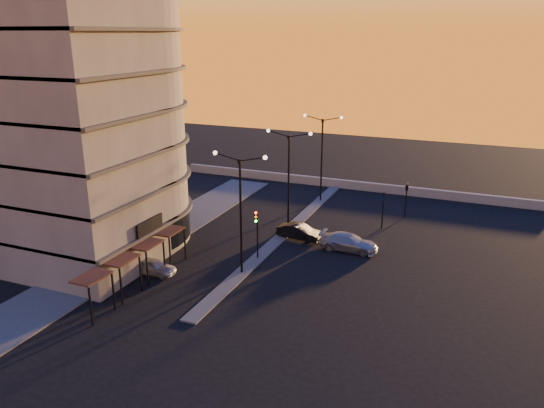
{
  "coord_description": "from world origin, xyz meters",
  "views": [
    {
      "loc": [
        16.53,
        -33.57,
        17.78
      ],
      "look_at": [
        -0.07,
        6.23,
        3.78
      ],
      "focal_mm": 35.0,
      "sensor_mm": 36.0,
      "label": 1
    }
  ],
  "objects": [
    {
      "name": "ground",
      "position": [
        0.0,
        0.0,
        0.0
      ],
      "size": [
        120.0,
        120.0,
        0.0
      ],
      "primitive_type": "plane",
      "color": "black",
      "rests_on": "ground"
    },
    {
      "name": "streetlamp_mid",
      "position": [
        0.0,
        10.0,
        5.59
      ],
      "size": [
        4.32,
        0.32,
        9.51
      ],
      "color": "black",
      "rests_on": "ground"
    },
    {
      "name": "car_hatchback",
      "position": [
        -6.29,
        -2.66,
        0.62
      ],
      "size": [
        3.65,
        1.52,
        1.24
      ],
      "primitive_type": "imported",
      "rotation": [
        0.0,
        0.0,
        1.59
      ],
      "color": "#B5B7BE",
      "rests_on": "ground"
    },
    {
      "name": "median",
      "position": [
        0.0,
        10.0,
        0.06
      ],
      "size": [
        1.2,
        36.0,
        0.12
      ],
      "primitive_type": "cube",
      "color": "#454543",
      "rests_on": "ground"
    },
    {
      "name": "parapet",
      "position": [
        2.0,
        26.0,
        0.5
      ],
      "size": [
        44.0,
        0.5,
        1.0
      ],
      "primitive_type": "cube",
      "color": "slate",
      "rests_on": "ground"
    },
    {
      "name": "traffic_light_main",
      "position": [
        0.0,
        2.87,
        2.89
      ],
      "size": [
        0.28,
        0.44,
        4.25
      ],
      "color": "black",
      "rests_on": "ground"
    },
    {
      "name": "signal_east_a",
      "position": [
        8.0,
        14.0,
        1.93
      ],
      "size": [
        0.13,
        0.16,
        3.6
      ],
      "color": "black",
      "rests_on": "ground"
    },
    {
      "name": "car_wagon",
      "position": [
        6.42,
        7.66,
        0.72
      ],
      "size": [
        5.02,
        2.13,
        1.45
      ],
      "primitive_type": "imported",
      "rotation": [
        0.0,
        0.0,
        1.55
      ],
      "color": "#9B9EA2",
      "rests_on": "ground"
    },
    {
      "name": "streetlamp_near",
      "position": [
        0.0,
        0.0,
        5.59
      ],
      "size": [
        4.32,
        0.32,
        9.51
      ],
      "color": "black",
      "rests_on": "ground"
    },
    {
      "name": "car_sedan",
      "position": [
        1.69,
        8.51,
        0.68
      ],
      "size": [
        4.3,
        1.98,
        1.37
      ],
      "primitive_type": "imported",
      "rotation": [
        0.0,
        0.0,
        1.44
      ],
      "color": "black",
      "rests_on": "ground"
    },
    {
      "name": "signal_east_b",
      "position": [
        9.5,
        18.0,
        3.1
      ],
      "size": [
        0.42,
        1.99,
        3.6
      ],
      "color": "black",
      "rests_on": "ground"
    },
    {
      "name": "sidewalk_west",
      "position": [
        -10.5,
        4.0,
        0.06
      ],
      "size": [
        5.0,
        40.0,
        0.12
      ],
      "primitive_type": "cube",
      "color": "#454543",
      "rests_on": "ground"
    },
    {
      "name": "building",
      "position": [
        -14.0,
        0.03,
        11.91
      ],
      "size": [
        14.35,
        17.08,
        25.0
      ],
      "color": "#656159",
      "rests_on": "ground"
    },
    {
      "name": "streetlamp_far",
      "position": [
        0.0,
        20.0,
        5.59
      ],
      "size": [
        4.32,
        0.32,
        9.51
      ],
      "color": "black",
      "rests_on": "ground"
    }
  ]
}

